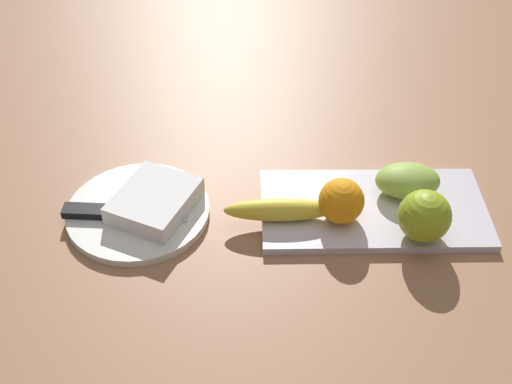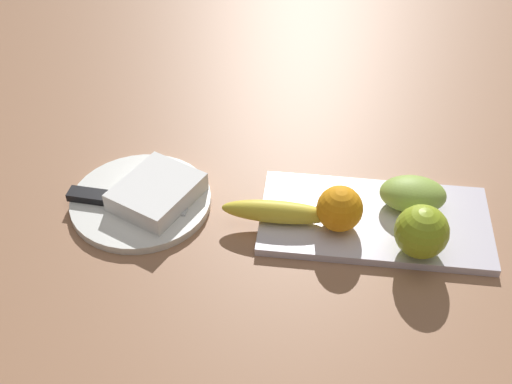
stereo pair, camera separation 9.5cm
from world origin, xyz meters
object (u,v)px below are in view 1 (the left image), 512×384
(apple, at_px, (425,216))
(grape_bunch, at_px, (408,180))
(banana, at_px, (279,210))
(fruit_tray, at_px, (373,209))
(folded_napkin, at_px, (155,201))
(knife, at_px, (105,213))
(orange_near_apple, at_px, (341,199))
(dinner_plate, at_px, (138,212))

(apple, relative_size, grape_bunch, 0.76)
(banana, bearing_deg, apple, -10.82)
(fruit_tray, relative_size, folded_napkin, 2.74)
(apple, relative_size, knife, 0.40)
(grape_bunch, bearing_deg, folded_napkin, -175.28)
(fruit_tray, xyz_separation_m, orange_near_apple, (-0.05, -0.02, 0.04))
(orange_near_apple, relative_size, grape_bunch, 0.68)
(grape_bunch, xyz_separation_m, folded_napkin, (-0.37, -0.03, -0.01))
(orange_near_apple, height_order, grape_bunch, orange_near_apple)
(grape_bunch, height_order, dinner_plate, grape_bunch)
(banana, relative_size, knife, 0.88)
(grape_bunch, relative_size, dinner_plate, 0.46)
(folded_napkin, bearing_deg, grape_bunch, 4.72)
(fruit_tray, distance_m, apple, 0.09)
(banana, xyz_separation_m, dinner_plate, (-0.21, 0.02, -0.02))
(knife, bearing_deg, fruit_tray, 5.99)
(fruit_tray, bearing_deg, apple, -46.73)
(grape_bunch, relative_size, folded_napkin, 0.80)
(banana, height_order, orange_near_apple, orange_near_apple)
(fruit_tray, distance_m, knife, 0.39)
(fruit_tray, height_order, folded_napkin, folded_napkin)
(orange_near_apple, bearing_deg, knife, 178.80)
(banana, bearing_deg, dinner_plate, 173.53)
(folded_napkin, distance_m, knife, 0.07)
(dinner_plate, bearing_deg, banana, -6.32)
(orange_near_apple, distance_m, grape_bunch, 0.12)
(apple, xyz_separation_m, banana, (-0.20, 0.04, -0.02))
(orange_near_apple, relative_size, dinner_plate, 0.31)
(orange_near_apple, height_order, knife, orange_near_apple)
(grape_bunch, height_order, knife, grape_bunch)
(fruit_tray, bearing_deg, banana, -170.76)
(fruit_tray, height_order, grape_bunch, grape_bunch)
(fruit_tray, relative_size, apple, 4.49)
(knife, bearing_deg, folded_napkin, 14.37)
(apple, xyz_separation_m, grape_bunch, (-0.00, 0.09, -0.01))
(fruit_tray, xyz_separation_m, grape_bunch, (0.05, 0.03, 0.03))
(orange_near_apple, relative_size, knife, 0.36)
(banana, bearing_deg, grape_bunch, 15.41)
(dinner_plate, distance_m, folded_napkin, 0.03)
(apple, bearing_deg, dinner_plate, 171.55)
(fruit_tray, distance_m, grape_bunch, 0.07)
(dinner_plate, bearing_deg, apple, -8.45)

